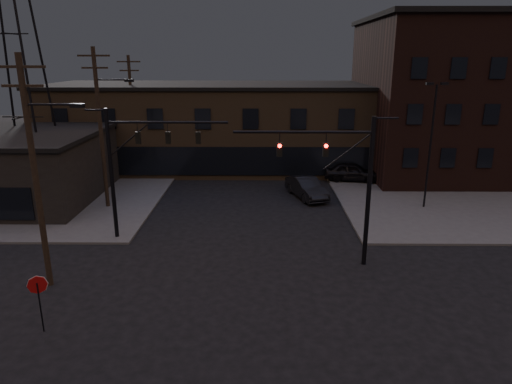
% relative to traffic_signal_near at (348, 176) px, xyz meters
% --- Properties ---
extents(ground, '(140.00, 140.00, 0.00)m').
position_rel_traffic_signal_near_xyz_m(ground, '(-5.36, -4.50, -4.93)').
color(ground, black).
rests_on(ground, ground).
extents(sidewalk_ne, '(30.00, 30.00, 0.15)m').
position_rel_traffic_signal_near_xyz_m(sidewalk_ne, '(16.64, 17.50, -4.86)').
color(sidewalk_ne, '#474744').
rests_on(sidewalk_ne, ground).
extents(sidewalk_nw, '(30.00, 30.00, 0.15)m').
position_rel_traffic_signal_near_xyz_m(sidewalk_nw, '(-27.36, 17.50, -4.86)').
color(sidewalk_nw, '#474744').
rests_on(sidewalk_nw, ground).
extents(building_row, '(40.00, 12.00, 8.00)m').
position_rel_traffic_signal_near_xyz_m(building_row, '(-5.36, 23.50, -0.93)').
color(building_row, '#4F3D2A').
rests_on(building_row, ground).
extents(building_right, '(22.00, 16.00, 14.00)m').
position_rel_traffic_signal_near_xyz_m(building_right, '(16.64, 21.50, 2.07)').
color(building_right, black).
rests_on(building_right, ground).
extents(traffic_signal_near, '(7.12, 0.24, 8.00)m').
position_rel_traffic_signal_near_xyz_m(traffic_signal_near, '(0.00, 0.00, 0.00)').
color(traffic_signal_near, black).
rests_on(traffic_signal_near, ground).
extents(traffic_signal_far, '(7.12, 0.24, 8.00)m').
position_rel_traffic_signal_near_xyz_m(traffic_signal_far, '(-12.07, 3.50, 0.08)').
color(traffic_signal_far, black).
rests_on(traffic_signal_far, ground).
extents(stop_sign, '(0.72, 0.33, 2.48)m').
position_rel_traffic_signal_near_xyz_m(stop_sign, '(-13.36, -6.49, -3.09)').
color(stop_sign, black).
rests_on(stop_sign, ground).
extents(utility_pole_near, '(3.70, 0.28, 11.00)m').
position_rel_traffic_signal_near_xyz_m(utility_pole_near, '(-14.79, -2.50, 0.94)').
color(utility_pole_near, black).
rests_on(utility_pole_near, ground).
extents(utility_pole_mid, '(3.70, 0.28, 11.50)m').
position_rel_traffic_signal_near_xyz_m(utility_pole_mid, '(-15.79, 9.50, 1.19)').
color(utility_pole_mid, black).
rests_on(utility_pole_mid, ground).
extents(utility_pole_far, '(2.20, 0.28, 11.00)m').
position_rel_traffic_signal_near_xyz_m(utility_pole_far, '(-16.86, 21.50, 0.85)').
color(utility_pole_far, black).
rests_on(utility_pole_far, ground).
extents(transmission_tower, '(7.00, 7.00, 25.00)m').
position_rel_traffic_signal_near_xyz_m(transmission_tower, '(-23.36, 13.50, 7.57)').
color(transmission_tower, black).
rests_on(transmission_tower, ground).
extents(lot_light_a, '(1.50, 0.28, 9.14)m').
position_rel_traffic_signal_near_xyz_m(lot_light_a, '(7.64, 9.50, 0.58)').
color(lot_light_a, black).
rests_on(lot_light_a, ground).
extents(lot_light_b, '(1.50, 0.28, 9.14)m').
position_rel_traffic_signal_near_xyz_m(lot_light_b, '(13.64, 14.50, 0.58)').
color(lot_light_b, black).
rests_on(lot_light_b, ground).
extents(parked_car_lot_a, '(5.11, 2.80, 1.65)m').
position_rel_traffic_signal_near_xyz_m(parked_car_lot_a, '(3.73, 16.96, -3.96)').
color(parked_car_lot_a, black).
rests_on(parked_car_lot_a, sidewalk_ne).
extents(parked_car_lot_b, '(4.52, 3.22, 1.22)m').
position_rel_traffic_signal_near_xyz_m(parked_car_lot_b, '(15.24, 17.91, -4.17)').
color(parked_car_lot_b, silver).
rests_on(parked_car_lot_b, sidewalk_ne).
extents(car_crossing, '(3.28, 5.29, 1.65)m').
position_rel_traffic_signal_near_xyz_m(car_crossing, '(-0.80, 12.23, -4.11)').
color(car_crossing, black).
rests_on(car_crossing, ground).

